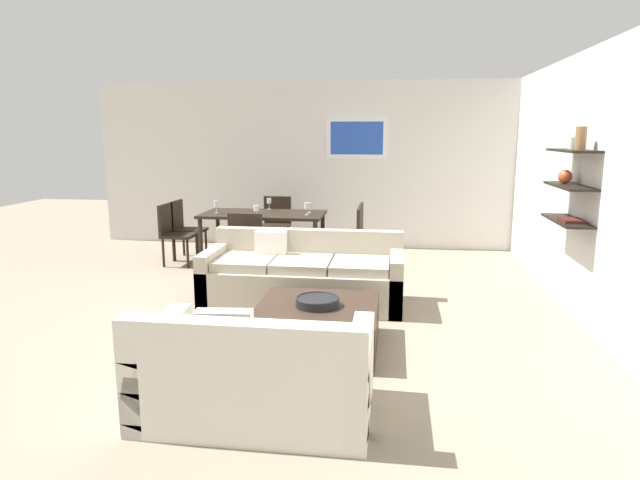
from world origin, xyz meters
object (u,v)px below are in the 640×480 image
(dining_table, at_px, (263,218))
(dining_chair_right_far, at_px, (353,230))
(decorative_bowl, at_px, (317,301))
(wine_glass_right_near, at_px, (307,206))
(loveseat_white, at_px, (256,374))
(dining_chair_foot, at_px, (248,241))
(dining_chair_left_near, at_px, (174,230))
(wine_glass_right_far, at_px, (309,206))
(wine_glass_head, at_px, (269,201))
(coffee_table, at_px, (317,326))
(wine_glass_left_near, at_px, (216,204))
(dining_chair_head, at_px, (276,221))
(dining_chair_left_far, at_px, (184,226))
(dining_chair_right_near, at_px, (351,235))
(wine_glass_foot, at_px, (256,208))
(sofa_beige, at_px, (303,278))

(dining_table, bearing_deg, dining_chair_right_far, 8.79)
(decorative_bowl, bearing_deg, wine_glass_right_near, 100.99)
(loveseat_white, distance_m, dining_chair_foot, 3.53)
(dining_chair_left_near, height_order, wine_glass_right_far, wine_glass_right_far)
(wine_glass_right_near, bearing_deg, dining_chair_foot, -131.60)
(dining_table, relative_size, wine_glass_head, 10.32)
(coffee_table, xyz_separation_m, wine_glass_left_near, (-1.86, 2.88, 0.69))
(decorative_bowl, relative_size, dining_chair_head, 0.44)
(dining_chair_left_near, bearing_deg, dining_chair_left_far, 90.00)
(dining_chair_left_far, xyz_separation_m, dining_chair_foot, (1.28, -1.04, 0.00))
(wine_glass_right_far, xyz_separation_m, wine_glass_head, (-0.65, 0.27, 0.02))
(dining_table, height_order, dining_chair_right_far, dining_chair_right_far)
(dining_chair_right_near, distance_m, wine_glass_foot, 1.34)
(sofa_beige, bearing_deg, wine_glass_head, 112.40)
(dining_chair_foot, bearing_deg, dining_chair_left_near, 153.08)
(loveseat_white, relative_size, dining_chair_right_far, 1.73)
(loveseat_white, distance_m, wine_glass_right_far, 4.38)
(dining_chair_head, bearing_deg, dining_chair_left_near, -140.75)
(dining_chair_right_near, xyz_separation_m, dining_chair_foot, (-1.28, -0.65, 0.00))
(dining_chair_left_far, distance_m, dining_chair_foot, 1.65)
(sofa_beige, distance_m, coffee_table, 1.29)
(dining_chair_left_near, bearing_deg, wine_glass_foot, -8.08)
(dining_table, relative_size, dining_chair_head, 1.98)
(dining_table, height_order, wine_glass_right_far, wine_glass_right_far)
(coffee_table, relative_size, wine_glass_head, 6.41)
(sofa_beige, relative_size, decorative_bowl, 5.70)
(dining_chair_head, xyz_separation_m, dining_chair_foot, (0.00, -1.69, 0.00))
(sofa_beige, relative_size, wine_glass_left_near, 11.88)
(dining_chair_left_far, distance_m, wine_glass_right_far, 1.96)
(decorative_bowl, bearing_deg, dining_chair_left_near, 131.71)
(dining_chair_left_far, bearing_deg, dining_chair_right_far, -0.00)
(sofa_beige, relative_size, dining_chair_right_near, 2.48)
(coffee_table, relative_size, dining_chair_head, 1.23)
(loveseat_white, xyz_separation_m, dining_chair_foot, (-0.97, 3.38, 0.21))
(dining_table, distance_m, wine_glass_right_far, 0.69)
(dining_chair_head, distance_m, dining_chair_right_near, 1.65)
(loveseat_white, relative_size, wine_glass_right_near, 8.68)
(dining_chair_foot, distance_m, wine_glass_foot, 0.59)
(decorative_bowl, distance_m, dining_chair_right_near, 2.80)
(wine_glass_right_near, bearing_deg, dining_chair_left_near, -177.37)
(decorative_bowl, bearing_deg, wine_glass_head, 109.81)
(dining_chair_head, relative_size, dining_chair_foot, 1.00)
(wine_glass_head, bearing_deg, dining_chair_foot, -90.00)
(dining_chair_right_near, height_order, dining_chair_foot, same)
(dining_chair_left_far, bearing_deg, coffee_table, -52.05)
(dining_chair_head, bearing_deg, wine_glass_left_near, -124.45)
(wine_glass_foot, height_order, wine_glass_right_near, wine_glass_right_near)
(dining_chair_foot, height_order, wine_glass_foot, wine_glass_foot)
(wine_glass_right_far, bearing_deg, wine_glass_left_near, -170.58)
(dining_chair_right_near, bearing_deg, wine_glass_foot, -171.92)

